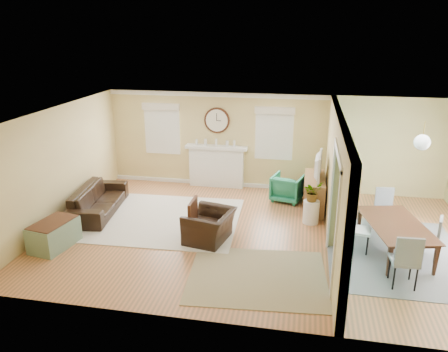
{
  "coord_description": "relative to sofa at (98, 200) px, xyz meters",
  "views": [
    {
      "loc": [
        0.85,
        -8.4,
        4.21
      ],
      "look_at": [
        -0.8,
        0.3,
        1.2
      ],
      "focal_mm": 35.0,
      "sensor_mm": 36.0,
      "label": 1
    }
  ],
  "objects": [
    {
      "name": "ceiling",
      "position": [
        3.9,
        -0.53,
        2.28
      ],
      "size": [
        9.0,
        6.0,
        0.02
      ],
      "primitive_type": "cube",
      "color": "white",
      "rests_on": "wall_back"
    },
    {
      "name": "wall_front",
      "position": [
        3.9,
        -3.53,
        0.98
      ],
      "size": [
        9.0,
        0.02,
        2.6
      ],
      "primitive_type": "cube",
      "color": "tan",
      "rests_on": "ground"
    },
    {
      "name": "wall_clock",
      "position": [
        2.4,
        2.43,
        1.53
      ],
      "size": [
        0.7,
        0.07,
        0.7
      ],
      "color": "#492212",
      "rests_on": "wall_back"
    },
    {
      "name": "credenza",
      "position": [
        5.06,
        1.22,
        0.08
      ],
      "size": [
        0.49,
        1.44,
        0.8
      ],
      "color": "olive",
      "rests_on": "floor"
    },
    {
      "name": "green_chair",
      "position": [
        4.4,
        1.63,
        0.02
      ],
      "size": [
        0.9,
        0.91,
        0.68
      ],
      "primitive_type": "imported",
      "rotation": [
        0.0,
        0.0,
        2.88
      ],
      "color": "#1A6B49",
      "rests_on": "floor"
    },
    {
      "name": "window_left",
      "position": [
        0.85,
        2.42,
        1.34
      ],
      "size": [
        1.05,
        0.13,
        1.42
      ],
      "color": "white",
      "rests_on": "wall_back"
    },
    {
      "name": "dining_chair_e",
      "position": [
        7.19,
        -0.85,
        0.18
      ],
      "size": [
        0.47,
        0.47,
        0.86
      ],
      "color": "slate",
      "rests_on": "floor"
    },
    {
      "name": "dining_chair_s",
      "position": [
        6.54,
        -1.95,
        0.27
      ],
      "size": [
        0.46,
        0.46,
        0.99
      ],
      "color": "slate",
      "rests_on": "floor"
    },
    {
      "name": "partition",
      "position": [
        5.41,
        -0.25,
        1.04
      ],
      "size": [
        0.17,
        6.0,
        2.6
      ],
      "color": "tan",
      "rests_on": "ground"
    },
    {
      "name": "rug_cream",
      "position": [
        1.71,
        -0.09,
        -0.31
      ],
      "size": [
        3.42,
        3.0,
        0.02
      ],
      "primitive_type": "cube",
      "rotation": [
        0.0,
        0.0,
        0.04
      ],
      "color": "beige",
      "rests_on": "floor"
    },
    {
      "name": "dining_table",
      "position": [
        6.62,
        -0.8,
        0.0
      ],
      "size": [
        1.39,
        2.0,
        0.64
      ],
      "primitive_type": "imported",
      "rotation": [
        0.0,
        0.0,
        1.79
      ],
      "color": "#492212",
      "rests_on": "floor"
    },
    {
      "name": "wall_back",
      "position": [
        3.9,
        2.47,
        0.98
      ],
      "size": [
        9.0,
        0.02,
        2.6
      ],
      "primitive_type": "cube",
      "color": "tan",
      "rests_on": "ground"
    },
    {
      "name": "pendant",
      "position": [
        6.9,
        -0.53,
        1.88
      ],
      "size": [
        0.3,
        0.3,
        0.55
      ],
      "color": "gold",
      "rests_on": "ceiling"
    },
    {
      "name": "dining_chair_w",
      "position": [
        5.94,
        -0.8,
        0.23
      ],
      "size": [
        0.48,
        0.48,
        0.93
      ],
      "color": "white",
      "rests_on": "floor"
    },
    {
      "name": "wall_left",
      "position": [
        -0.6,
        -0.53,
        0.98
      ],
      "size": [
        0.02,
        6.0,
        2.6
      ],
      "primitive_type": "cube",
      "color": "tan",
      "rests_on": "ground"
    },
    {
      "name": "garden_stool",
      "position": [
        5.0,
        0.36,
        -0.05
      ],
      "size": [
        0.36,
        0.36,
        0.53
      ],
      "primitive_type": "cylinder",
      "color": "white",
      "rests_on": "floor"
    },
    {
      "name": "tv",
      "position": [
        5.04,
        1.22,
        0.79
      ],
      "size": [
        0.2,
        1.06,
        0.61
      ],
      "primitive_type": "imported",
      "rotation": [
        0.0,
        0.0,
        1.51
      ],
      "color": "black",
      "rests_on": "credenza"
    },
    {
      "name": "floor",
      "position": [
        3.9,
        -0.53,
        -0.32
      ],
      "size": [
        9.0,
        9.0,
        0.0
      ],
      "primitive_type": "plane",
      "color": "#8D5D3B",
      "rests_on": "ground"
    },
    {
      "name": "rug_grey",
      "position": [
        6.62,
        -0.8,
        -0.31
      ],
      "size": [
        2.57,
        3.21,
        0.01
      ],
      "primitive_type": "cube",
      "color": "slate",
      "rests_on": "floor"
    },
    {
      "name": "potted_plant",
      "position": [
        5.0,
        0.36,
        0.45
      ],
      "size": [
        0.55,
        0.55,
        0.46
      ],
      "primitive_type": "imported",
      "rotation": [
        0.0,
        0.0,
        0.73
      ],
      "color": "#337F33",
      "rests_on": "garden_stool"
    },
    {
      "name": "eames_chair",
      "position": [
        2.93,
        -0.93,
        0.01
      ],
      "size": [
        1.06,
        1.16,
        0.65
      ],
      "primitive_type": "imported",
      "rotation": [
        0.0,
        0.0,
        -1.78
      ],
      "color": "black",
      "rests_on": "floor"
    },
    {
      "name": "window_right",
      "position": [
        3.95,
        2.42,
        1.34
      ],
      "size": [
        1.05,
        0.13,
        1.42
      ],
      "color": "white",
      "rests_on": "wall_back"
    },
    {
      "name": "rug_jute",
      "position": [
        4.07,
        -2.15,
        -0.31
      ],
      "size": [
        2.59,
        2.18,
        0.01
      ],
      "primitive_type": "cube",
      "rotation": [
        0.0,
        0.0,
        0.08
      ],
      "color": "tan",
      "rests_on": "floor"
    },
    {
      "name": "sofa",
      "position": [
        0.0,
        0.0,
        0.0
      ],
      "size": [
        1.11,
        2.26,
        0.63
      ],
      "primitive_type": "imported",
      "rotation": [
        0.0,
        0.0,
        1.69
      ],
      "color": "black",
      "rests_on": "floor"
    },
    {
      "name": "fireplace",
      "position": [
        2.4,
        2.35,
        0.28
      ],
      "size": [
        1.7,
        0.3,
        1.17
      ],
      "color": "white",
      "rests_on": "ground"
    },
    {
      "name": "trunk",
      "position": [
        -0.08,
        -1.79,
        -0.04
      ],
      "size": [
        0.75,
        1.05,
        0.56
      ],
      "color": "gray",
      "rests_on": "floor"
    },
    {
      "name": "dining_chair_n",
      "position": [
        6.58,
        0.39,
        0.2
      ],
      "size": [
        0.42,
        0.42,
        0.89
      ],
      "color": "slate",
      "rests_on": "floor"
    }
  ]
}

